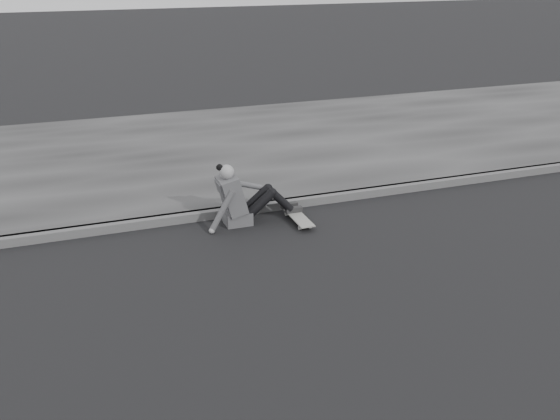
{
  "coord_description": "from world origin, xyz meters",
  "views": [
    {
      "loc": [
        -3.76,
        -5.36,
        3.44
      ],
      "look_at": [
        -1.32,
        1.37,
        0.5
      ],
      "focal_mm": 40.0,
      "sensor_mm": 36.0,
      "label": 1
    }
  ],
  "objects": [
    {
      "name": "sidewalk",
      "position": [
        0.0,
        5.6,
        0.06
      ],
      "size": [
        24.0,
        6.0,
        0.12
      ],
      "primitive_type": "cube",
      "color": "#353535",
      "rests_on": "ground"
    },
    {
      "name": "curb",
      "position": [
        0.0,
        2.58,
        0.06
      ],
      "size": [
        24.0,
        0.16,
        0.12
      ],
      "primitive_type": "cube",
      "color": "#4F4F4F",
      "rests_on": "ground"
    },
    {
      "name": "ground",
      "position": [
        0.0,
        0.0,
        0.0
      ],
      "size": [
        80.0,
        80.0,
        0.0
      ],
      "primitive_type": "plane",
      "color": "black",
      "rests_on": "ground"
    },
    {
      "name": "skateboard",
      "position": [
        -0.82,
        2.02,
        0.07
      ],
      "size": [
        0.2,
        0.78,
        0.09
      ],
      "color": "gray",
      "rests_on": "ground"
    },
    {
      "name": "seated_woman",
      "position": [
        -1.55,
        2.27,
        0.36
      ],
      "size": [
        1.38,
        0.46,
        0.88
      ],
      "color": "#49494B",
      "rests_on": "ground"
    }
  ]
}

